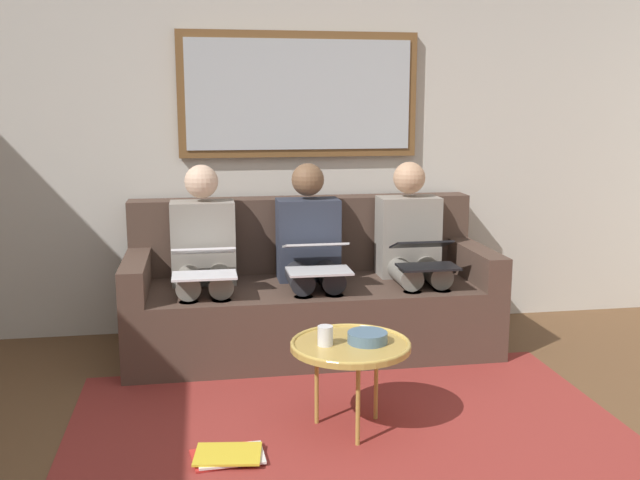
# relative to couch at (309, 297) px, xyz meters

# --- Properties ---
(wall_rear) EXTENTS (6.00, 0.12, 2.60)m
(wall_rear) POSITION_rel_couch_xyz_m (0.00, -0.48, 0.99)
(wall_rear) COLOR beige
(wall_rear) RESTS_ON ground_plane
(area_rug) EXTENTS (2.60, 1.80, 0.01)m
(area_rug) POSITION_rel_couch_xyz_m (0.00, 1.27, -0.31)
(area_rug) COLOR maroon
(area_rug) RESTS_ON ground_plane
(couch) EXTENTS (2.20, 0.90, 0.90)m
(couch) POSITION_rel_couch_xyz_m (0.00, 0.00, 0.00)
(couch) COLOR #4C382D
(couch) RESTS_ON ground_plane
(framed_mirror) EXTENTS (1.55, 0.05, 0.80)m
(framed_mirror) POSITION_rel_couch_xyz_m (0.00, -0.39, 1.24)
(framed_mirror) COLOR brown
(coffee_table) EXTENTS (0.55, 0.55, 0.43)m
(coffee_table) POSITION_rel_couch_xyz_m (-0.01, 1.22, 0.09)
(coffee_table) COLOR tan
(coffee_table) RESTS_ON ground_plane
(cup) EXTENTS (0.07, 0.07, 0.09)m
(cup) POSITION_rel_couch_xyz_m (0.11, 1.22, 0.15)
(cup) COLOR silver
(cup) RESTS_ON coffee_table
(bowl) EXTENTS (0.18, 0.18, 0.05)m
(bowl) POSITION_rel_couch_xyz_m (-0.09, 1.22, 0.13)
(bowl) COLOR slate
(bowl) RESTS_ON coffee_table
(person_left) EXTENTS (0.38, 0.58, 1.14)m
(person_left) POSITION_rel_couch_xyz_m (-0.64, 0.07, 0.30)
(person_left) COLOR gray
(person_left) RESTS_ON couch
(laptop_black) EXTENTS (0.34, 0.34, 0.15)m
(laptop_black) POSITION_rel_couch_xyz_m (-0.64, 0.31, 0.31)
(laptop_black) COLOR black
(person_middle) EXTENTS (0.38, 0.58, 1.14)m
(person_middle) POSITION_rel_couch_xyz_m (0.00, 0.07, 0.30)
(person_middle) COLOR #2D3342
(person_middle) RESTS_ON couch
(laptop_silver) EXTENTS (0.36, 0.38, 0.16)m
(laptop_silver) POSITION_rel_couch_xyz_m (0.00, 0.31, 0.32)
(laptop_silver) COLOR silver
(person_right) EXTENTS (0.38, 0.58, 1.14)m
(person_right) POSITION_rel_couch_xyz_m (0.64, 0.07, 0.30)
(person_right) COLOR gray
(person_right) RESTS_ON couch
(laptop_white) EXTENTS (0.35, 0.35, 0.15)m
(laptop_white) POSITION_rel_couch_xyz_m (0.64, 0.31, 0.32)
(laptop_white) COLOR white
(magazine_stack) EXTENTS (0.32, 0.26, 0.03)m
(magazine_stack) POSITION_rel_couch_xyz_m (0.57, 1.42, -0.29)
(magazine_stack) COLOR red
(magazine_stack) RESTS_ON ground_plane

